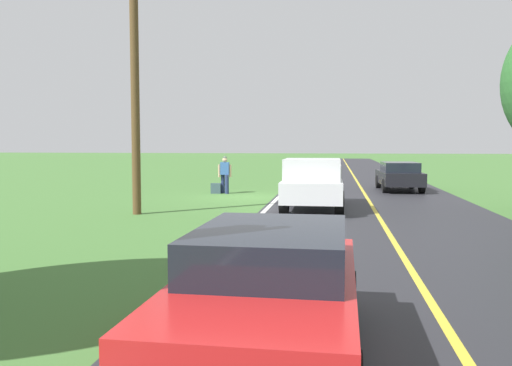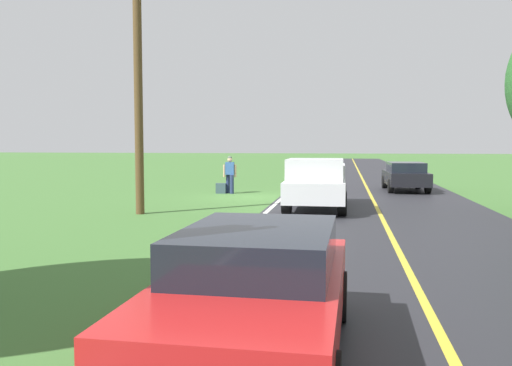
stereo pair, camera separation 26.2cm
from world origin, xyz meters
name	(u,v)px [view 2 (the right image)]	position (x,y,z in m)	size (l,w,h in m)	color
ground_plane	(253,197)	(0.00, 0.00, 0.00)	(200.00, 200.00, 0.00)	#427033
road_surface	(372,199)	(-5.13, 0.00, 0.00)	(7.94, 120.00, 0.00)	#28282D
lane_edge_line	(283,197)	(-1.34, 0.00, 0.01)	(0.16, 117.60, 0.00)	silver
lane_centre_line	(372,199)	(-5.13, 0.00, 0.01)	(0.14, 117.60, 0.00)	gold
hitchhiker_walking	(230,172)	(1.32, -1.46, 0.98)	(0.62, 0.51, 1.75)	navy
suitcase_carried	(221,188)	(1.73, -1.35, 0.24)	(0.20, 0.46, 0.48)	#384C56
pickup_truck_passing	(316,182)	(-2.98, 4.15, 0.97)	(2.12, 5.41, 1.82)	silver
sedan_ahead_same_lane	(256,288)	(-3.00, 17.45, 0.75)	(2.00, 4.44, 1.41)	red
sedan_near_oncoming	(405,176)	(-6.91, -4.18, 0.75)	(2.03, 4.45, 1.41)	black
utility_pole_roadside	(138,92)	(2.74, 6.21, 4.01)	(0.28, 0.28, 8.03)	brown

